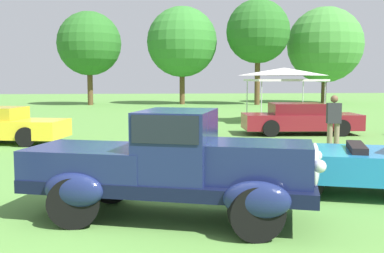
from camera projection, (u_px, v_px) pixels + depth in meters
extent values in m
plane|color=#568C3D|center=(160.00, 218.00, 7.27)|extent=(120.00, 120.00, 0.00)
cube|color=black|center=(169.00, 183.00, 7.19)|extent=(4.67, 2.73, 0.20)
cube|color=navy|center=(256.00, 162.00, 6.88)|extent=(1.90, 1.54, 0.60)
ellipsoid|color=silver|center=(314.00, 166.00, 6.71)|extent=(0.31, 0.54, 0.68)
cube|color=navy|center=(177.00, 144.00, 7.10)|extent=(1.43, 1.63, 1.04)
cube|color=black|center=(177.00, 125.00, 7.07)|extent=(1.35, 1.64, 0.40)
cube|color=navy|center=(94.00, 161.00, 7.42)|extent=(2.27, 1.93, 0.48)
ellipsoid|color=navy|center=(263.00, 178.00, 7.61)|extent=(0.99, 0.62, 0.52)
ellipsoid|color=navy|center=(257.00, 200.00, 6.20)|extent=(0.99, 0.62, 0.52)
ellipsoid|color=navy|center=(111.00, 171.00, 8.16)|extent=(0.99, 0.62, 0.52)
ellipsoid|color=navy|center=(74.00, 190.00, 6.75)|extent=(0.99, 0.62, 0.52)
sphere|color=silver|center=(316.00, 156.00, 7.12)|extent=(0.18, 0.18, 0.18)
sphere|color=silver|center=(320.00, 166.00, 6.26)|extent=(0.18, 0.18, 0.18)
cylinder|color=black|center=(263.00, 188.00, 7.62)|extent=(0.76, 0.24, 0.76)
cylinder|color=black|center=(257.00, 213.00, 6.22)|extent=(0.76, 0.24, 0.76)
cylinder|color=black|center=(111.00, 181.00, 8.17)|extent=(0.76, 0.24, 0.76)
cylinder|color=black|center=(74.00, 202.00, 6.77)|extent=(0.76, 0.24, 0.76)
cube|color=#1E7AB7|center=(380.00, 165.00, 8.67)|extent=(4.78, 3.09, 0.52)
cube|color=black|center=(357.00, 151.00, 8.75)|extent=(0.66, 1.23, 0.28)
cylinder|color=black|center=(304.00, 167.00, 9.76)|extent=(0.66, 0.20, 0.66)
cylinder|color=black|center=(304.00, 183.00, 8.26)|extent=(0.66, 0.20, 0.66)
cylinder|color=black|center=(26.00, 137.00, 14.82)|extent=(0.64, 0.22, 0.64)
cube|color=maroon|center=(301.00, 121.00, 18.20)|extent=(4.59, 1.96, 0.60)
cube|color=maroon|center=(297.00, 109.00, 18.14)|extent=(2.07, 1.57, 0.44)
cylinder|color=black|center=(342.00, 128.00, 17.50)|extent=(0.64, 0.22, 0.64)
cylinder|color=black|center=(271.00, 128.00, 17.40)|extent=(0.64, 0.22, 0.64)
cylinder|color=#7F7056|center=(336.00, 138.00, 13.76)|extent=(0.16, 0.16, 0.86)
cylinder|color=#7F7056|center=(330.00, 138.00, 13.78)|extent=(0.16, 0.16, 0.86)
cube|color=#2D2D33|center=(334.00, 113.00, 13.69)|extent=(0.43, 0.30, 0.60)
sphere|color=brown|center=(334.00, 99.00, 13.65)|extent=(0.22, 0.22, 0.22)
cylinder|color=#B7B7BC|center=(303.00, 100.00, 24.60)|extent=(0.05, 0.05, 2.05)
cylinder|color=#B7B7BC|center=(325.00, 103.00, 21.61)|extent=(0.05, 0.05, 2.05)
cylinder|color=#B7B7BC|center=(247.00, 101.00, 24.29)|extent=(0.05, 0.05, 2.05)
cylinder|color=#B7B7BC|center=(261.00, 104.00, 21.31)|extent=(0.05, 0.05, 2.05)
cube|color=silver|center=(284.00, 80.00, 22.84)|extent=(3.35, 3.35, 0.10)
pyramid|color=silver|center=(284.00, 72.00, 22.80)|extent=(3.29, 3.29, 0.38)
cylinder|color=brown|center=(90.00, 83.00, 38.08)|extent=(0.44, 0.44, 3.59)
sphere|color=#286623|center=(89.00, 43.00, 37.75)|extent=(5.20, 5.20, 5.20)
cylinder|color=brown|center=(182.00, 83.00, 39.30)|extent=(0.44, 0.44, 3.62)
sphere|color=#337A2D|center=(182.00, 42.00, 38.94)|extent=(5.90, 5.90, 5.90)
cylinder|color=brown|center=(257.00, 77.00, 38.45)|extent=(0.44, 0.44, 4.60)
sphere|color=#286623|center=(258.00, 31.00, 38.07)|extent=(5.24, 5.24, 5.24)
cylinder|color=#47331E|center=(324.00, 85.00, 40.78)|extent=(0.44, 0.44, 3.30)
sphere|color=#428938|center=(325.00, 45.00, 40.42)|extent=(6.56, 6.56, 6.56)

